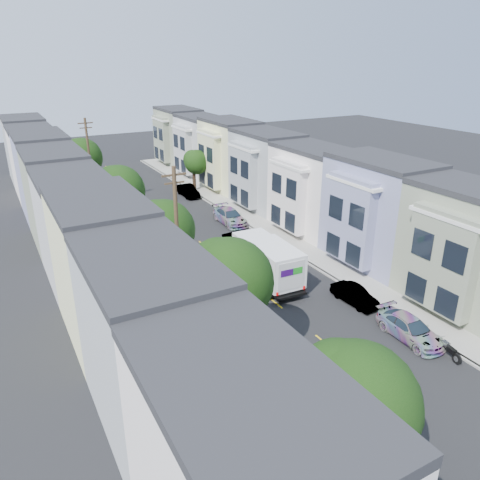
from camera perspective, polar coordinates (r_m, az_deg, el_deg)
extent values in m
plane|color=black|center=(33.87, 4.14, -7.52)|extent=(160.00, 160.00, 0.00)
cube|color=black|center=(45.95, -5.97, 0.60)|extent=(12.00, 70.00, 0.02)
cube|color=gray|center=(44.15, -13.21, -0.70)|extent=(0.30, 70.00, 0.15)
cube|color=gray|center=(48.40, 0.63, 1.92)|extent=(0.30, 70.00, 0.15)
cube|color=gray|center=(43.86, -14.83, -1.01)|extent=(2.60, 70.00, 0.15)
cube|color=gray|center=(49.01, 1.95, 2.17)|extent=(2.60, 70.00, 0.15)
cube|color=gold|center=(45.95, -5.97, 0.59)|extent=(0.12, 70.00, 0.01)
cube|color=white|center=(43.28, -19.67, -2.01)|extent=(5.00, 70.00, 8.50)
cube|color=white|center=(50.97, 5.64, 2.77)|extent=(5.00, 70.00, 8.50)
cylinder|color=black|center=(20.31, 12.02, -26.28)|extent=(0.44, 0.44, 3.22)
sphere|color=#1D3810|center=(18.20, 13.62, -18.98)|extent=(4.70, 4.70, 4.70)
cylinder|color=black|center=(26.25, -2.00, -12.16)|extent=(0.44, 0.44, 3.80)
sphere|color=#1D3810|center=(24.56, -1.48, -5.11)|extent=(4.70, 4.70, 4.70)
cylinder|color=black|center=(34.37, -9.53, -4.05)|extent=(0.44, 0.44, 3.47)
sphere|color=#1D3810|center=(33.18, -9.39, 1.15)|extent=(4.40, 4.40, 4.40)
cylinder|color=black|center=(44.90, -14.61, 1.71)|extent=(0.44, 0.44, 3.30)
sphere|color=#1D3810|center=(43.98, -14.64, 5.80)|extent=(4.70, 4.70, 4.70)
cylinder|color=black|center=(60.15, -18.65, 6.35)|extent=(0.44, 0.44, 3.33)
sphere|color=#1D3810|center=(59.46, -18.75, 9.47)|extent=(4.70, 4.70, 4.70)
cylinder|color=black|center=(60.56, -5.60, 7.17)|extent=(0.44, 0.44, 2.64)
sphere|color=#1D3810|center=(60.12, -5.42, 9.43)|extent=(3.10, 3.10, 3.10)
cylinder|color=#42301E|center=(30.72, -7.60, -0.49)|extent=(0.26, 0.26, 10.00)
cube|color=#42301E|center=(29.29, -8.05, 7.86)|extent=(1.60, 0.12, 0.12)
cylinder|color=#42301E|center=(54.82, -17.77, 8.64)|extent=(0.26, 0.26, 10.00)
cube|color=#42301E|center=(54.04, -18.34, 13.38)|extent=(1.60, 0.12, 0.12)
cube|color=silver|center=(34.88, 4.28, -2.81)|extent=(2.65, 4.74, 2.59)
cube|color=silver|center=(37.63, 1.42, -1.02)|extent=(2.65, 2.21, 2.39)
cube|color=black|center=(36.25, 3.37, -4.29)|extent=(2.44, 6.81, 0.26)
cube|color=#2D0A51|center=(32.78, 5.97, -3.96)|extent=(0.99, 0.04, 0.49)
cube|color=#198C1E|center=(33.25, 7.23, -3.63)|extent=(0.77, 0.04, 0.49)
cylinder|color=black|center=(34.02, 3.70, -6.41)|extent=(0.31, 0.99, 0.99)
cylinder|color=black|center=(35.22, 7.00, -5.49)|extent=(0.31, 0.99, 0.99)
cylinder|color=black|center=(37.43, 0.07, -3.59)|extent=(0.31, 0.99, 0.99)
cylinder|color=black|center=(38.52, 3.19, -2.85)|extent=(0.31, 0.99, 0.99)
imported|color=black|center=(41.77, 0.25, -0.42)|extent=(1.97, 4.58, 1.49)
imported|color=black|center=(26.05, 3.94, -16.01)|extent=(1.98, 4.18, 1.22)
imported|color=#B6B8BD|center=(31.20, -3.17, -8.89)|extent=(2.60, 4.85, 1.30)
imported|color=black|center=(42.78, -11.19, -0.42)|extent=(1.68, 4.06, 1.32)
imported|color=#2E2F33|center=(31.29, 20.02, -10.16)|extent=(2.10, 4.65, 1.37)
imported|color=silver|center=(34.28, 13.78, -6.57)|extent=(1.50, 3.79, 1.24)
imported|color=black|center=(48.66, -1.25, 2.88)|extent=(2.29, 5.09, 1.51)
imported|color=#0D1E3E|center=(58.41, -6.37, 5.97)|extent=(1.52, 4.28, 1.43)
cylinder|color=black|center=(30.97, 22.92, -11.73)|extent=(0.13, 0.67, 0.67)
cylinder|color=black|center=(30.29, 25.08, -12.93)|extent=(0.13, 0.67, 0.67)
cube|color=black|center=(30.53, 24.04, -12.03)|extent=(0.23, 1.15, 0.19)
cube|color=#B2B2B2|center=(30.54, 23.71, -11.49)|extent=(0.29, 0.46, 0.23)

